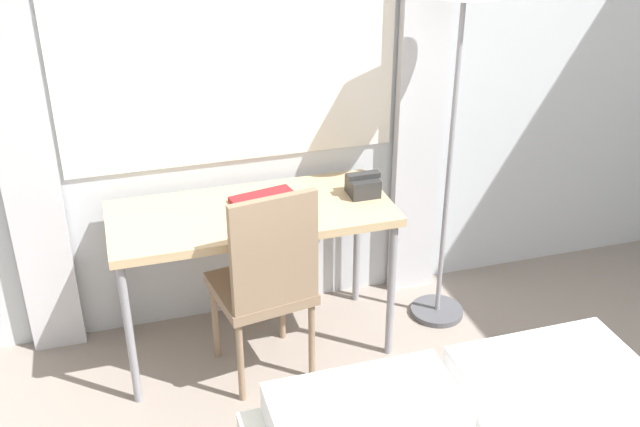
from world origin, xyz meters
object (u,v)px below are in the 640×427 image
at_px(desk, 252,222).
at_px(desk_chair, 266,278).
at_px(telephone, 363,185).
at_px(book, 265,200).

relative_size(desk, desk_chair, 1.31).
bearing_deg(telephone, desk, -179.55).
relative_size(desk_chair, book, 2.99).
bearing_deg(desk_chair, desk, 81.91).
distance_m(desk_chair, telephone, 0.64).
bearing_deg(book, desk_chair, -103.45).
relative_size(desk_chair, telephone, 6.22).
height_order(desk, telephone, telephone).
relative_size(telephone, book, 0.48).
distance_m(desk, book, 0.12).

